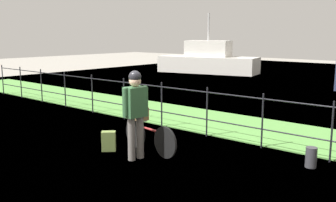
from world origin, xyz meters
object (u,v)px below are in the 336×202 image
object	(u,v)px
terrier_dog	(139,103)
cyclist_person	(135,107)
wooden_crate	(139,113)
backpack_on_paving	(109,141)
mooring_bollard	(311,157)
bicycle_main	(149,136)
moored_boat_mid	(208,61)

from	to	relation	value
terrier_dog	cyclist_person	size ratio (longest dim) A/B	0.19
wooden_crate	cyclist_person	bearing A→B (deg)	-49.91
backpack_on_paving	mooring_bollard	size ratio (longest dim) A/B	1.09
bicycle_main	terrier_dog	size ratio (longest dim) A/B	4.83
terrier_dog	wooden_crate	bearing A→B (deg)	171.78
terrier_dog	moored_boat_mid	xyz separation A→B (m)	(-7.90, 13.80, -0.24)
wooden_crate	backpack_on_paving	world-z (taller)	wooden_crate
terrier_dog	moored_boat_mid	world-z (taller)	moored_boat_mid
cyclist_person	moored_boat_mid	world-z (taller)	moored_boat_mid
moored_boat_mid	terrier_dog	bearing A→B (deg)	-60.23
bicycle_main	moored_boat_mid	bearing A→B (deg)	120.65
bicycle_main	cyclist_person	xyz separation A→B (m)	(0.10, -0.47, 0.68)
cyclist_person	backpack_on_paving	size ratio (longest dim) A/B	4.21
terrier_dog	backpack_on_paving	xyz separation A→B (m)	(-0.38, -0.50, -0.75)
terrier_dog	cyclist_person	distance (m)	0.66
bicycle_main	wooden_crate	world-z (taller)	wooden_crate
cyclist_person	moored_boat_mid	distance (m)	16.56
terrier_dog	mooring_bollard	world-z (taller)	terrier_dog
bicycle_main	wooden_crate	distance (m)	0.54
mooring_bollard	moored_boat_mid	distance (m)	16.74
terrier_dog	moored_boat_mid	size ratio (longest dim) A/B	0.05
backpack_on_paving	mooring_bollard	bearing A→B (deg)	161.47
wooden_crate	moored_boat_mid	distance (m)	15.89
wooden_crate	moored_boat_mid	bearing A→B (deg)	119.70
moored_boat_mid	cyclist_person	bearing A→B (deg)	-59.87
terrier_dog	cyclist_person	bearing A→B (deg)	-51.35
wooden_crate	bicycle_main	bearing A→B (deg)	-8.22
cyclist_person	backpack_on_paving	distance (m)	1.13
wooden_crate	terrier_dog	size ratio (longest dim) A/B	1.11
bicycle_main	backpack_on_paving	bearing A→B (deg)	-146.50
cyclist_person	mooring_bollard	world-z (taller)	cyclist_person
mooring_bollard	moored_boat_mid	bearing A→B (deg)	131.07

